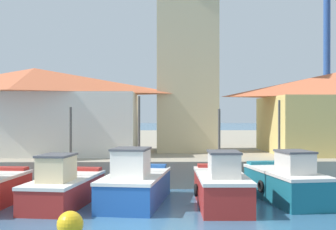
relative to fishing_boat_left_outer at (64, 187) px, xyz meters
name	(u,v)px	position (x,y,z in m)	size (l,w,h in m)	color
ground_plane	(136,227)	(2.99, -3.70, -0.69)	(300.00, 300.00, 0.00)	#386689
quay_wharf	(150,146)	(2.99, 23.63, -0.05)	(120.00, 40.00, 1.29)	#9E937F
fishing_boat_left_outer	(64,187)	(0.00, 0.00, 0.00)	(2.65, 5.47, 3.85)	#AD2823
fishing_boat_left_inner	(135,184)	(2.79, 0.11, 0.08)	(2.92, 5.48, 4.30)	#2356A8
fishing_boat_mid_left	(221,186)	(6.13, -0.45, 0.08)	(1.97, 5.18, 3.77)	#AD2823
fishing_boat_center	(286,182)	(8.93, 0.56, 0.07)	(2.56, 5.45, 4.15)	#196B7F
clock_tower	(186,19)	(5.42, 10.07, 8.64)	(4.10, 4.10, 16.99)	beige
warehouse_left	(34,110)	(-3.42, 8.58, 3.10)	(12.05, 6.77, 4.89)	silver
port_crane_far	(326,56)	(17.46, 19.45, 7.54)	(2.00, 7.57, 18.68)	navy
mooring_buoy	(70,224)	(1.14, -4.89, -0.31)	(0.77, 0.77, 0.77)	gold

